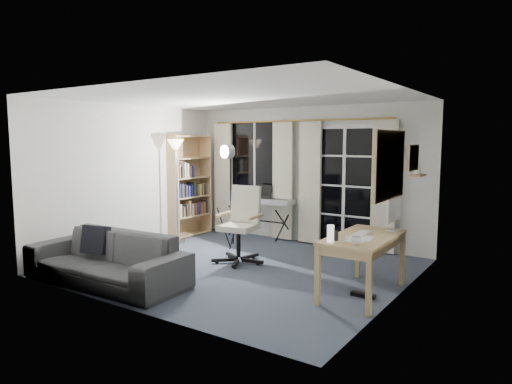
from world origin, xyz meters
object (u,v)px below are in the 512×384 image
bookshelf (188,188)px  desk (363,243)px  studio_light (228,164)px  office_chair (243,217)px  mug (356,240)px  sofa (106,250)px  monitor (393,210)px  torchiere_lamp (176,160)px  keyboard_piano (261,201)px

bookshelf → desk: bearing=-16.3°
studio_light → office_chair: studio_light is taller
mug → sofa: (-2.95, -0.92, -0.33)m
desk → mug: (0.10, -0.50, 0.14)m
mug → bookshelf: bearing=155.4°
studio_light → mug: bearing=-11.0°
monitor → sofa: bearing=-149.3°
torchiere_lamp → sofa: (0.90, -2.24, -1.04)m
keyboard_piano → mug: bearing=-40.7°
monitor → keyboard_piano: bearing=153.3°
keyboard_piano → office_chair: 1.50m
bookshelf → mug: size_ratio=16.57×
bookshelf → torchiere_lamp: (0.25, -0.56, 0.56)m
torchiere_lamp → sofa: size_ratio=0.82×
keyboard_piano → monitor: size_ratio=2.56×
torchiere_lamp → monitor: size_ratio=3.60×
bookshelf → office_chair: bookshelf is taller
keyboard_piano → sofa: keyboard_piano is taller
torchiere_lamp → studio_light: (1.01, 0.19, -0.05)m
keyboard_piano → office_chair: (0.58, -1.38, -0.04)m
office_chair → sofa: size_ratio=0.51×
studio_light → mug: size_ratio=15.39×
desk → studio_light: bearing=159.0°
desk → sofa: (-2.85, -1.42, -0.19)m
sofa → keyboard_piano: bearing=83.6°
torchiere_lamp → studio_light: bearing=10.6°
desk → sofa: bearing=-154.4°
torchiere_lamp → office_chair: bearing=-12.3°
sofa → studio_light: bearing=84.8°
keyboard_piano → monitor: (2.84, -1.37, 0.26)m
torchiere_lamp → studio_light: 1.03m
keyboard_piano → studio_light: bearing=-97.9°
office_chair → torchiere_lamp: bearing=160.0°
studio_light → desk: 3.03m
torchiere_lamp → monitor: 4.00m
studio_light → monitor: 3.03m
monitor → sofa: 3.62m
desk → keyboard_piano: bearing=144.5°
mug → keyboard_piano: bearing=139.7°
torchiere_lamp → monitor: bearing=-5.3°
torchiere_lamp → desk: torchiere_lamp is taller
bookshelf → studio_light: size_ratio=1.08×
office_chair → monitor: size_ratio=2.24×
torchiere_lamp → studio_light: torchiere_lamp is taller
keyboard_piano → office_chair: bearing=-67.6°
torchiere_lamp → sofa: bearing=-68.0°
studio_light → office_chair: bearing=-22.2°
torchiere_lamp → office_chair: (1.70, -0.37, -0.80)m
desk → office_chair: bearing=166.9°
studio_light → office_chair: 1.17m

